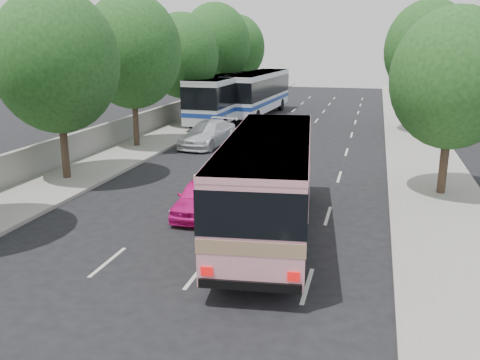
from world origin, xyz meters
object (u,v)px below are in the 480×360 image
(tour_coach_rear, at_px, (257,90))
(tour_coach_front, at_px, (227,94))
(pink_taxi, at_px, (201,197))
(white_pickup, at_px, (208,134))
(pink_bus, at_px, (269,174))

(tour_coach_rear, bearing_deg, tour_coach_front, -107.42)
(pink_taxi, bearing_deg, white_pickup, 104.22)
(pink_bus, height_order, tour_coach_rear, tour_coach_rear)
(white_pickup, height_order, tour_coach_rear, tour_coach_rear)
(tour_coach_front, xyz_separation_m, tour_coach_rear, (1.60, 4.25, 0.01))
(white_pickup, bearing_deg, tour_coach_rear, 97.95)
(pink_taxi, distance_m, white_pickup, 13.22)
(pink_taxi, distance_m, tour_coach_front, 23.08)
(tour_coach_front, bearing_deg, pink_bus, -68.52)
(pink_taxi, bearing_deg, tour_coach_front, 100.87)
(pink_bus, relative_size, tour_coach_rear, 0.85)
(tour_coach_rear, bearing_deg, white_pickup, -86.81)
(pink_taxi, distance_m, tour_coach_rear, 26.94)
(pink_bus, height_order, white_pickup, pink_bus)
(pink_taxi, relative_size, tour_coach_front, 0.31)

